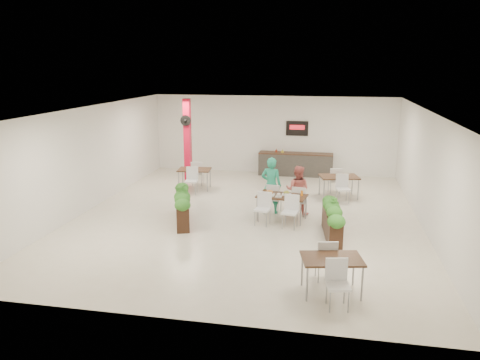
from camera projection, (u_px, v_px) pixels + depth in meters
name	position (u px, v px, depth m)	size (l,w,h in m)	color
ground	(247.00, 216.00, 14.05)	(12.00, 12.00, 0.00)	beige
room_shell	(247.00, 151.00, 13.57)	(10.10, 12.10, 3.22)	white
red_column	(188.00, 140.00, 17.82)	(0.40, 0.41, 3.20)	red
service_counter	(296.00, 164.00, 19.14)	(3.00, 0.64, 2.20)	#302E2B
main_table	(282.00, 199.00, 13.58)	(1.51, 1.79, 0.92)	black
diner_man	(271.00, 185.00, 14.22)	(0.63, 0.41, 1.73)	#249F79
diner_woman	(297.00, 190.00, 14.10)	(0.73, 0.57, 1.51)	#CF625C
planter_left	(182.00, 204.00, 13.47)	(0.98, 2.07, 1.13)	black
planter_right	(332.00, 219.00, 12.22)	(0.59, 2.10, 1.11)	black
side_table_a	(195.00, 172.00, 16.99)	(1.23, 1.65, 0.92)	black
side_table_b	(339.00, 179.00, 15.92)	(1.44, 1.67, 0.92)	black
side_table_c	(332.00, 264.00, 9.20)	(1.31, 1.67, 0.92)	black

